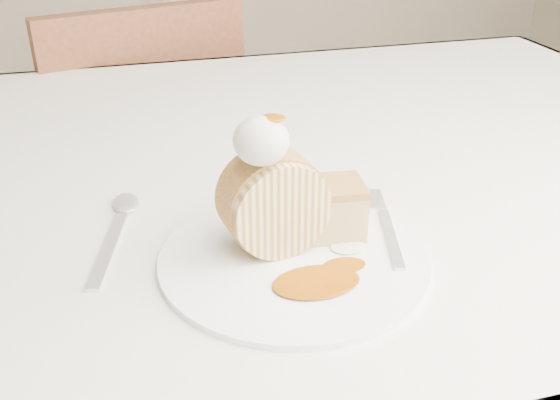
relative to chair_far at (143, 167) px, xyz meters
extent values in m
cube|color=white|center=(0.10, -0.59, 0.25)|extent=(1.40, 0.90, 0.04)
cube|color=white|center=(0.10, -0.15, 0.13)|extent=(1.40, 0.01, 0.28)
cylinder|color=brown|center=(0.72, -0.22, -0.12)|extent=(0.06, 0.06, 0.71)
cube|color=brown|center=(-0.02, 0.08, -0.07)|extent=(0.49, 0.49, 0.04)
cube|color=brown|center=(0.03, -0.10, 0.15)|extent=(0.39, 0.14, 0.42)
cylinder|color=brown|center=(0.10, 0.29, -0.29)|extent=(0.03, 0.03, 0.39)
cylinder|color=brown|center=(-0.23, 0.20, -0.29)|extent=(0.03, 0.03, 0.39)
cylinder|color=brown|center=(0.19, -0.04, -0.29)|extent=(0.03, 0.03, 0.39)
cylinder|color=brown|center=(-0.14, -0.13, -0.29)|extent=(0.03, 0.03, 0.39)
cylinder|color=white|center=(0.10, -0.83, 0.27)|extent=(0.27, 0.27, 0.01)
cylinder|color=beige|center=(0.09, -0.81, 0.32)|extent=(0.10, 0.06, 0.09)
cube|color=tan|center=(0.15, -0.80, 0.30)|extent=(0.06, 0.06, 0.04)
ellipsoid|color=white|center=(0.07, -0.82, 0.39)|extent=(0.05, 0.05, 0.04)
ellipsoid|color=#8E4505|center=(0.08, -0.82, 0.41)|extent=(0.02, 0.02, 0.01)
cube|color=silver|center=(0.19, -0.83, 0.28)|extent=(0.06, 0.14, 0.00)
cube|color=silver|center=(-0.06, -0.77, 0.27)|extent=(0.06, 0.16, 0.00)
camera|label=1|loc=(-0.04, -1.28, 0.59)|focal=40.00mm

